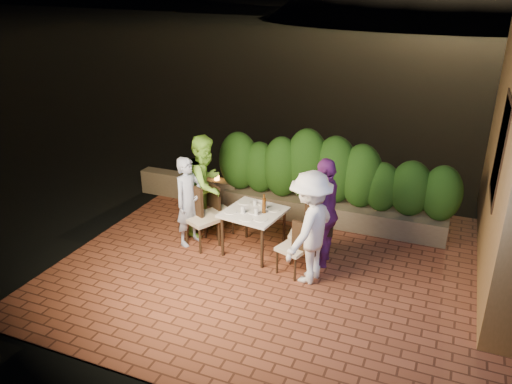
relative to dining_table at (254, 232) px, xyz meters
The scene contains 30 objects.
ground 1.07m from the dining_table, 45.78° to the right, with size 400.00×400.00×0.00m, color black.
terrace_floor 0.85m from the dining_table, 17.02° to the right, with size 7.00×6.00×0.15m, color brown.
window_pane 3.95m from the dining_table, 12.64° to the left, with size 0.08×1.00×1.40m, color black.
window_frame 3.94m from the dining_table, 12.68° to the left, with size 0.06×1.15×1.55m, color black.
planter 1.83m from the dining_table, 60.65° to the left, with size 4.20×0.55×0.40m, color brown.
hedge 1.91m from the dining_table, 60.65° to the left, with size 4.00×0.70×1.10m, color #1D4412, non-canonical shape.
parapet 2.64m from the dining_table, 143.00° to the left, with size 2.20×0.30×0.50m, color brown.
hill 59.51m from the dining_table, 87.40° to the left, with size 52.00×40.00×22.00m, color black.
dining_table is the anchor object (origin of this frame).
plate_nw 0.54m from the dining_table, 152.27° to the right, with size 0.21×0.21×0.01m, color white.
plate_sw 0.54m from the dining_table, 137.56° to the left, with size 0.22×0.22×0.01m, color white.
plate_ne 0.50m from the dining_table, 47.28° to the right, with size 0.21×0.21×0.01m, color white.
plate_se 0.51m from the dining_table, 30.11° to the left, with size 0.20×0.20×0.01m, color white.
plate_centre 0.38m from the dining_table, 55.76° to the right, with size 0.20×0.20×0.01m, color white.
plate_front 0.49m from the dining_table, 89.32° to the right, with size 0.20×0.20×0.01m, color white.
glass_nw 0.48m from the dining_table, 134.35° to the right, with size 0.07×0.07×0.12m, color silver.
glass_sw 0.48m from the dining_table, 107.01° to the left, with size 0.06×0.06×0.10m, color silver.
glass_ne 0.46m from the dining_table, 50.87° to the right, with size 0.07×0.07×0.12m, color silver.
glass_se 0.48m from the dining_table, 51.94° to the left, with size 0.06×0.06×0.11m, color silver.
beer_bottle 0.56m from the dining_table, ahead, with size 0.06×0.06×0.32m, color #532E0D, non-canonical shape.
bowl 0.50m from the dining_table, 92.35° to the left, with size 0.16×0.16×0.04m, color white.
chair_left_front 0.91m from the dining_table, behind, with size 0.49×0.49×1.05m, color black, non-canonical shape.
chair_left_back 0.90m from the dining_table, 155.13° to the left, with size 0.41×0.41×0.89m, color black, non-canonical shape.
chair_right_front 0.90m from the dining_table, 25.11° to the right, with size 0.42×0.42×0.91m, color black, non-canonical shape.
chair_right_back 0.87m from the dining_table, ahead, with size 0.46×0.46×1.00m, color black, non-canonical shape.
diner_blue 1.22m from the dining_table, behind, with size 0.57×0.37×1.56m, color #A4B3D2.
diner_green 1.28m from the dining_table, 159.61° to the left, with size 0.88×0.68×1.80m, color #8DDA44.
diner_white 1.28m from the dining_table, 22.88° to the right, with size 1.13×0.65×1.75m, color white.
diner_purple 1.27m from the dining_table, ahead, with size 1.04×0.43×1.78m, color #6D2777.
parapet_lamp 2.17m from the dining_table, 132.81° to the left, with size 0.10×0.10×0.14m, color orange.
Camera 1 is at (2.15, -6.09, 4.20)m, focal length 35.00 mm.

